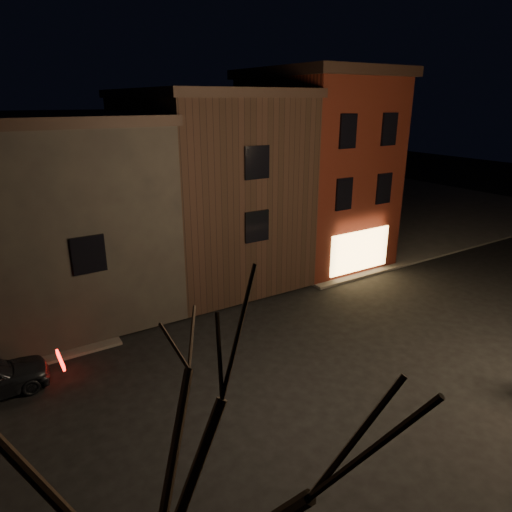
{
  "coord_description": "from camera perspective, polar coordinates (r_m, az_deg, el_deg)",
  "views": [
    {
      "loc": [
        -8.99,
        -11.02,
        9.08
      ],
      "look_at": [
        0.11,
        3.34,
        3.2
      ],
      "focal_mm": 32.0,
      "sensor_mm": 36.0,
      "label": 1
    }
  ],
  "objects": [
    {
      "name": "corner_building",
      "position": [
        26.88,
        7.36,
        11.06
      ],
      "size": [
        6.5,
        8.5,
        10.5
      ],
      "color": "#49150D",
      "rests_on": "ground"
    },
    {
      "name": "row_building_a",
      "position": [
        24.32,
        -6.36,
        8.91
      ],
      "size": [
        7.3,
        10.3,
        9.4
      ],
      "color": "black",
      "rests_on": "ground"
    },
    {
      "name": "bare_tree_left",
      "position": [
        5.52,
        -15.05,
        -23.09
      ],
      "size": [
        5.6,
        5.6,
        7.5
      ],
      "color": "black",
      "rests_on": "sidewalk_near_left"
    },
    {
      "name": "row_building_b",
      "position": [
        22.28,
        -23.33,
        5.21
      ],
      "size": [
        7.8,
        10.3,
        8.4
      ],
      "color": "black",
      "rests_on": "ground"
    },
    {
      "name": "ground",
      "position": [
        16.88,
        5.92,
        -13.59
      ],
      "size": [
        120.0,
        120.0,
        0.0
      ],
      "primitive_type": "plane",
      "color": "black",
      "rests_on": "ground"
    },
    {
      "name": "sidewalk_far_right",
      "position": [
        43.41,
        10.54,
        6.77
      ],
      "size": [
        30.0,
        30.0,
        0.12
      ],
      "primitive_type": "cube",
      "color": "#2D2B28",
      "rests_on": "ground"
    }
  ]
}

